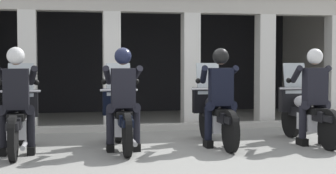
% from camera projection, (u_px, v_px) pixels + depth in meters
% --- Properties ---
extents(ground_plane, '(80.00, 80.00, 0.00)m').
position_uv_depth(ground_plane, '(143.00, 124.00, 11.12)').
color(ground_plane, gray).
extents(station_building, '(9.45, 4.09, 2.99)m').
position_uv_depth(station_building, '(139.00, 41.00, 12.50)').
color(station_building, black).
rests_on(station_building, ground).
extents(kerb_strip, '(8.95, 0.24, 0.12)m').
position_uv_depth(kerb_strip, '(156.00, 127.00, 10.17)').
color(kerb_strip, '#B7B5AD').
rests_on(kerb_strip, ground).
extents(motorcycle_far_left, '(0.62, 2.04, 1.35)m').
position_uv_depth(motorcycle_far_left, '(19.00, 119.00, 7.71)').
color(motorcycle_far_left, black).
rests_on(motorcycle_far_left, ground).
extents(police_officer_far_left, '(0.63, 0.61, 1.58)m').
position_uv_depth(police_officer_far_left, '(16.00, 91.00, 7.41)').
color(police_officer_far_left, black).
rests_on(police_officer_far_left, ground).
extents(motorcycle_center_left, '(0.62, 2.04, 1.35)m').
position_uv_depth(motorcycle_center_left, '(121.00, 117.00, 8.03)').
color(motorcycle_center_left, black).
rests_on(motorcycle_center_left, ground).
extents(police_officer_center_left, '(0.63, 0.61, 1.58)m').
position_uv_depth(police_officer_center_left, '(123.00, 90.00, 7.73)').
color(police_officer_center_left, black).
rests_on(police_officer_center_left, ground).
extents(motorcycle_center_right, '(0.62, 2.04, 1.35)m').
position_uv_depth(motorcycle_center_right, '(215.00, 114.00, 8.40)').
color(motorcycle_center_right, black).
rests_on(motorcycle_center_right, ground).
extents(police_officer_center_right, '(0.63, 0.61, 1.58)m').
position_uv_depth(police_officer_center_right, '(220.00, 89.00, 8.10)').
color(police_officer_center_right, black).
rests_on(police_officer_center_right, ground).
extents(motorcycle_far_right, '(0.62, 2.04, 1.35)m').
position_uv_depth(motorcycle_far_right, '(306.00, 113.00, 8.59)').
color(motorcycle_far_right, black).
rests_on(motorcycle_far_right, ground).
extents(police_officer_far_right, '(0.63, 0.61, 1.58)m').
position_uv_depth(police_officer_far_right, '(314.00, 88.00, 8.29)').
color(police_officer_far_right, black).
rests_on(police_officer_far_right, ground).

